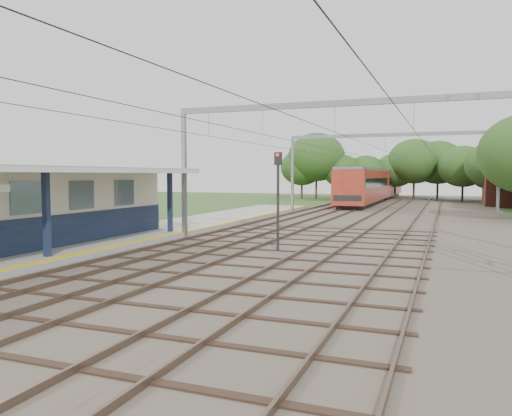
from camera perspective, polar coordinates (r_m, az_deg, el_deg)
The scene contains 11 objects.
ground at distance 12.54m, azimuth -22.17°, elevation -12.49°, with size 160.00×160.00×0.00m, color #2D4C1E.
ballast_bed at distance 39.11m, azimuth 14.70°, elevation -1.32°, with size 18.00×90.00×0.10m, color #473D33.
platform at distance 27.88m, azimuth -13.65°, elevation -3.07°, with size 5.00×52.00×0.35m, color gray.
yellow_stripe at distance 26.64m, azimuth -9.68°, elevation -2.94°, with size 0.45×52.00×0.01m, color yellow.
station_building at distance 23.34m, azimuth -26.41°, elevation -0.06°, with size 3.41×18.00×3.40m.
canopy at distance 21.81m, azimuth -26.50°, elevation 3.89°, with size 6.40×20.00×3.44m.
rail_tracks at distance 39.45m, azimuth 11.09°, elevation -1.04°, with size 11.80×88.00×0.15m.
catenary_system at distance 34.42m, azimuth 12.94°, elevation 7.13°, with size 17.22×88.00×7.00m.
tree_band at distance 66.01m, azimuth 17.29°, elevation 4.90°, with size 31.72×30.88×8.82m.
train at distance 66.83m, azimuth 13.55°, elevation 2.70°, with size 3.15×39.24×4.12m.
signal_post at distance 21.87m, azimuth 2.53°, elevation 2.15°, with size 0.32×0.27×4.45m.
Camera 1 is at (8.32, -8.72, 3.46)m, focal length 35.00 mm.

